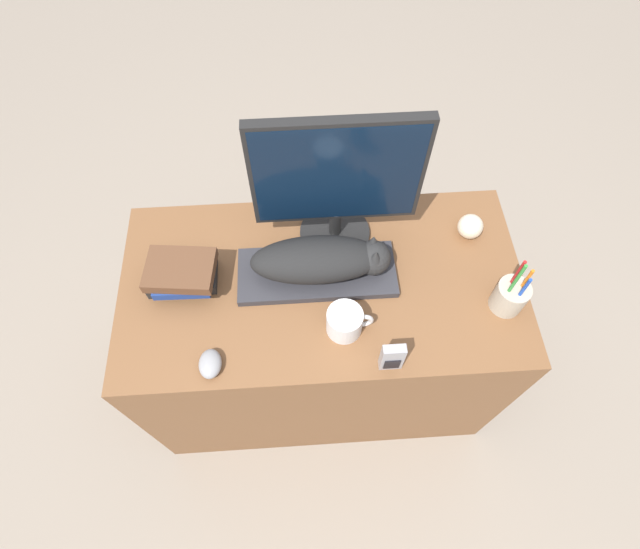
# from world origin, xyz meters

# --- Properties ---
(ground_plane) EXTENTS (12.00, 12.00, 0.00)m
(ground_plane) POSITION_xyz_m (0.00, 0.00, 0.00)
(ground_plane) COLOR gray
(desk) EXTENTS (1.16, 0.60, 0.75)m
(desk) POSITION_xyz_m (0.00, 0.30, 0.37)
(desk) COLOR brown
(desk) RESTS_ON ground_plane
(keyboard) EXTENTS (0.45, 0.18, 0.02)m
(keyboard) POSITION_xyz_m (-0.01, 0.32, 0.76)
(keyboard) COLOR #2D2D33
(keyboard) RESTS_ON desk
(cat) EXTENTS (0.39, 0.14, 0.12)m
(cat) POSITION_xyz_m (0.01, 0.32, 0.83)
(cat) COLOR black
(cat) RESTS_ON keyboard
(monitor) EXTENTS (0.45, 0.21, 0.45)m
(monitor) POSITION_xyz_m (0.05, 0.46, 1.00)
(monitor) COLOR black
(monitor) RESTS_ON desk
(computer_mouse) EXTENTS (0.06, 0.08, 0.04)m
(computer_mouse) POSITION_xyz_m (-0.31, 0.06, 0.77)
(computer_mouse) COLOR gray
(computer_mouse) RESTS_ON desk
(coffee_mug) EXTENTS (0.13, 0.10, 0.08)m
(coffee_mug) POSITION_xyz_m (0.05, 0.15, 0.79)
(coffee_mug) COLOR silver
(coffee_mug) RESTS_ON desk
(pen_cup) EXTENTS (0.09, 0.09, 0.22)m
(pen_cup) POSITION_xyz_m (0.50, 0.19, 0.80)
(pen_cup) COLOR #B2A893
(pen_cup) RESTS_ON desk
(baseball) EXTENTS (0.07, 0.07, 0.07)m
(baseball) POSITION_xyz_m (0.45, 0.44, 0.79)
(baseball) COLOR beige
(baseball) RESTS_ON desk
(phone) EXTENTS (0.06, 0.03, 0.11)m
(phone) POSITION_xyz_m (0.16, 0.04, 0.81)
(phone) COLOR #99999E
(phone) RESTS_ON desk
(book_stack) EXTENTS (0.21, 0.16, 0.10)m
(book_stack) POSITION_xyz_m (-0.39, 0.32, 0.80)
(book_stack) COLOR black
(book_stack) RESTS_ON desk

